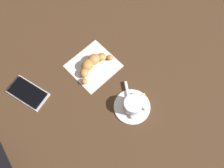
% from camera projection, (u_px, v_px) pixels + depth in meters
% --- Properties ---
extents(ground_plane, '(1.80, 1.80, 0.00)m').
position_uv_depth(ground_plane, '(118.00, 86.00, 0.82)').
color(ground_plane, '#482F1D').
extents(saucer, '(0.12, 0.12, 0.01)m').
position_uv_depth(saucer, '(132.00, 106.00, 0.78)').
color(saucer, silver).
rests_on(saucer, ground).
extents(espresso_cup, '(0.06, 0.09, 0.05)m').
position_uv_depth(espresso_cup, '(133.00, 105.00, 0.76)').
color(espresso_cup, silver).
rests_on(espresso_cup, saucer).
extents(teaspoon, '(0.11, 0.10, 0.01)m').
position_uv_depth(teaspoon, '(130.00, 106.00, 0.78)').
color(teaspoon, silver).
rests_on(teaspoon, saucer).
extents(sugar_packet, '(0.07, 0.03, 0.01)m').
position_uv_depth(sugar_packet, '(140.00, 101.00, 0.78)').
color(sugar_packet, beige).
rests_on(sugar_packet, saucer).
extents(napkin, '(0.17, 0.18, 0.00)m').
position_uv_depth(napkin, '(93.00, 66.00, 0.84)').
color(napkin, silver).
rests_on(napkin, ground).
extents(croissant, '(0.08, 0.16, 0.03)m').
position_uv_depth(croissant, '(92.00, 63.00, 0.83)').
color(croissant, '#C3803A').
rests_on(croissant, napkin).
extents(cell_phone, '(0.15, 0.09, 0.01)m').
position_uv_depth(cell_phone, '(28.00, 93.00, 0.80)').
color(cell_phone, '#B9BCC0').
rests_on(cell_phone, ground).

